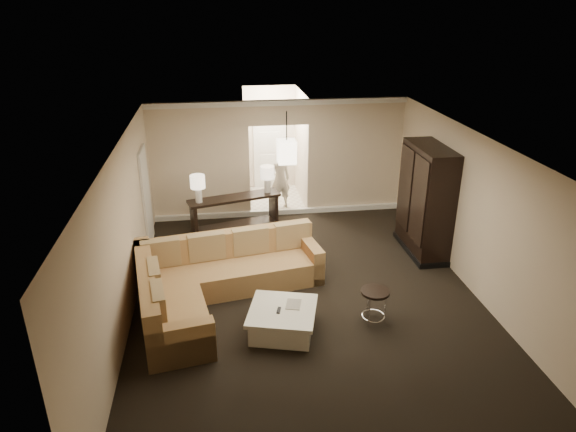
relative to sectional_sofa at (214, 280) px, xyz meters
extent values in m
plane|color=black|center=(1.63, -0.26, -0.39)|extent=(8.00, 8.00, 0.00)
cube|color=beige|center=(1.63, 3.74, 1.01)|extent=(6.00, 0.04, 2.80)
cube|color=beige|center=(1.63, -4.26, 1.01)|extent=(6.00, 0.04, 2.80)
cube|color=beige|center=(-1.37, -0.26, 1.01)|extent=(0.04, 8.00, 2.80)
cube|color=beige|center=(4.63, -0.26, 1.01)|extent=(0.04, 8.00, 2.80)
cube|color=silver|center=(1.63, -0.26, 2.41)|extent=(6.00, 8.00, 0.02)
cube|color=silver|center=(1.63, 3.69, 2.34)|extent=(6.00, 0.10, 0.12)
cube|color=silver|center=(1.63, 3.69, -0.33)|extent=(6.00, 0.10, 0.12)
cube|color=silver|center=(-1.34, 2.54, 0.66)|extent=(0.05, 0.90, 2.10)
cube|color=beige|center=(1.63, 4.74, -0.39)|extent=(1.40, 2.00, 0.01)
cube|color=beige|center=(0.93, 4.74, 1.01)|extent=(0.04, 2.00, 2.80)
cube|color=beige|center=(2.33, 4.74, 1.01)|extent=(0.04, 2.00, 2.80)
cube|color=beige|center=(1.63, 5.74, 1.01)|extent=(1.40, 0.04, 2.80)
cube|color=silver|center=(1.63, 5.71, 0.66)|extent=(0.90, 0.05, 2.10)
cube|color=brown|center=(0.33, 0.42, -0.16)|extent=(3.40, 1.52, 0.46)
cube|color=brown|center=(-0.59, -1.01, -0.16)|extent=(1.23, 1.67, 0.46)
cube|color=brown|center=(0.27, 0.77, 0.32)|extent=(3.27, 0.81, 0.50)
cube|color=brown|center=(-1.04, -0.54, 0.32)|extent=(0.70, 2.63, 0.50)
cube|color=brown|center=(1.83, 0.67, -0.05)|extent=(0.38, 1.01, 0.68)
cube|color=brown|center=(-0.48, -1.66, -0.05)|extent=(1.01, 0.38, 0.68)
cube|color=olive|center=(-0.91, 0.52, 0.34)|extent=(0.70, 0.29, 0.50)
cube|color=olive|center=(-0.10, 0.65, 0.34)|extent=(0.70, 0.29, 0.50)
cube|color=olive|center=(0.71, 0.79, 0.34)|extent=(0.70, 0.29, 0.50)
cube|color=olive|center=(1.51, 0.93, 0.34)|extent=(0.70, 0.29, 0.50)
cube|color=olive|center=(-0.93, -0.41, 0.34)|extent=(0.28, 0.68, 0.50)
cube|color=olive|center=(-0.80, -1.16, 0.34)|extent=(0.28, 0.68, 0.50)
cube|color=silver|center=(1.06, -1.09, -0.22)|extent=(1.15, 1.15, 0.35)
cube|color=silver|center=(1.06, -1.09, -0.01)|extent=(1.28, 1.28, 0.06)
cube|color=black|center=(1.00, -1.12, 0.03)|extent=(0.09, 0.17, 0.02)
cube|color=beige|center=(1.26, -0.98, 0.03)|extent=(0.30, 0.36, 0.01)
cube|color=black|center=(0.51, 2.94, 0.38)|extent=(2.13, 1.00, 0.06)
cube|color=black|center=(-0.40, 2.69, -0.01)|extent=(0.18, 0.43, 0.76)
cube|color=black|center=(1.42, 3.18, -0.01)|extent=(0.18, 0.43, 0.76)
cube|color=black|center=(0.51, 2.94, -0.28)|extent=(2.03, 0.93, 0.04)
cube|color=black|center=(4.33, 1.31, 0.74)|extent=(0.63, 1.51, 2.26)
cube|color=black|center=(4.00, 0.94, 0.90)|extent=(0.03, 0.67, 1.72)
cube|color=black|center=(4.00, 1.69, 0.90)|extent=(0.03, 0.67, 1.72)
cube|color=black|center=(4.33, 1.31, -0.34)|extent=(0.67, 1.57, 0.11)
cylinder|color=black|center=(2.58, -1.03, 0.17)|extent=(0.47, 0.47, 0.04)
torus|color=silver|center=(2.58, -1.03, -0.29)|extent=(0.39, 0.39, 0.03)
cylinder|color=silver|center=(2.76, -1.07, -0.11)|extent=(0.03, 0.03, 0.55)
cylinder|color=silver|center=(2.52, -0.86, -0.11)|extent=(0.03, 0.03, 0.55)
cylinder|color=silver|center=(2.46, -1.16, -0.11)|extent=(0.03, 0.03, 0.55)
cylinder|color=silver|center=(-0.27, 2.73, 0.58)|extent=(0.15, 0.15, 0.33)
cylinder|color=beige|center=(-0.27, 2.73, 0.88)|extent=(0.32, 0.32, 0.28)
cylinder|color=silver|center=(1.28, 3.15, 0.58)|extent=(0.15, 0.15, 0.33)
cylinder|color=beige|center=(1.28, 3.15, 0.88)|extent=(0.32, 0.32, 0.28)
cylinder|color=black|center=(1.63, 2.44, 2.11)|extent=(0.02, 0.02, 0.60)
cube|color=#FAE9C3|center=(1.63, 2.44, 1.56)|extent=(0.38, 0.38, 0.48)
imported|color=beige|center=(1.70, 4.15, 0.43)|extent=(0.67, 0.52, 1.64)
camera|label=1|loc=(0.18, -7.86, 4.54)|focal=32.00mm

